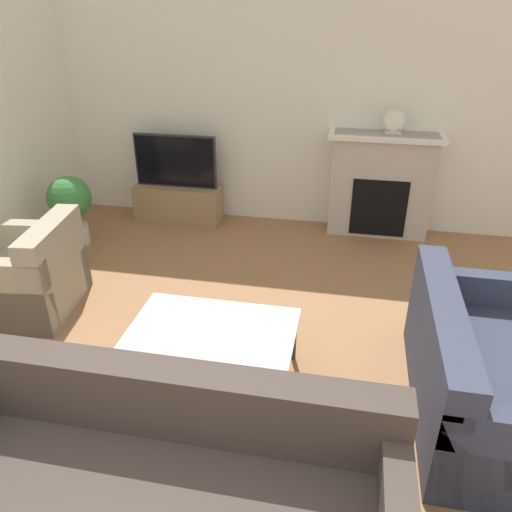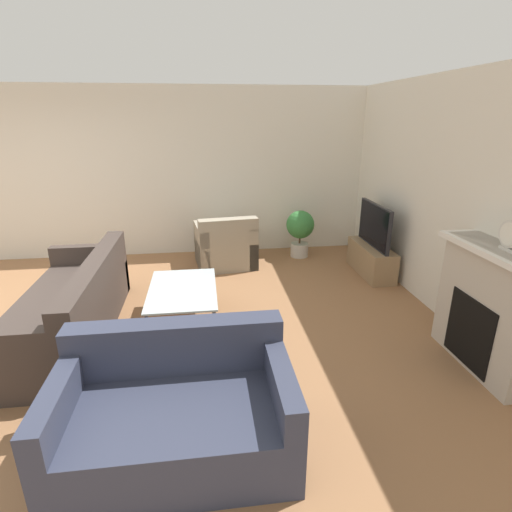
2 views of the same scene
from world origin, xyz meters
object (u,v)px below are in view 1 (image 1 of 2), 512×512
Objects in this scene: coffee_table at (212,333)px; mantel_clock at (394,120)px; armchair_by_window at (29,278)px; potted_plant at (70,204)px; couch_sectional at (163,495)px; couch_loveseat at (486,377)px; tv at (175,161)px.

mantel_clock is at bearing 66.10° from coffee_table.
armchair_by_window is 1.24× the size of potted_plant.
couch_loveseat is at bearing 34.80° from couch_sectional.
armchair_by_window is at bearing -143.99° from mantel_clock.
mantel_clock reaches higher than tv.
coffee_table is (1.81, -0.58, 0.10)m from armchair_by_window.
armchair_by_window is at bearing -77.24° from potted_plant.
armchair_by_window is at bearing -106.28° from tv.
coffee_table is at bearing 90.78° from couch_loveseat.
coffee_table is 1.47× the size of potted_plant.
mantel_clock is (-0.57, 2.78, 1.01)m from couch_loveseat.
armchair_by_window is (-1.88, 1.77, 0.01)m from couch_sectional.
couch_sectional and couch_loveseat have the same top height.
couch_loveseat is 1.82m from coffee_table.
potted_plant is (-0.90, -0.87, -0.27)m from tv.
mantel_clock reaches higher than couch_sectional.
couch_loveseat is at bearing -78.33° from mantel_clock.
couch_sectional is at bearing -72.02° from tv.
mantel_clock is (1.17, 3.99, 1.01)m from couch_sectional.
potted_plant is at bearing 125.65° from couch_sectional.
tv is 2.50m from mantel_clock.
potted_plant reaches higher than coffee_table.
coffee_table is (-0.07, 1.19, 0.11)m from couch_sectional.
couch_sectional is at bearing 39.53° from armchair_by_window.
couch_loveseat is 1.38× the size of coffee_table.
potted_plant is 2.92× the size of mantel_clock.
armchair_by_window is 3.63× the size of mantel_clock.
mantel_clock is at bearing 73.67° from couch_sectional.
couch_sectional is 2.12m from couch_loveseat.
tv is at bearing 44.02° from potted_plant.
armchair_by_window reaches higher than potted_plant.
coffee_table is at bearing -66.26° from tv.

